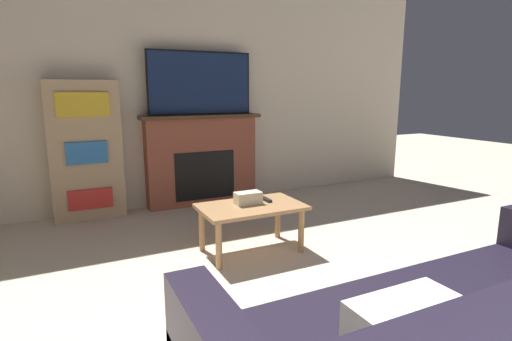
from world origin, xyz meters
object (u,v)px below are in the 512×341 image
Objects in this scene: tv at (200,83)px; bookshelf at (86,151)px; fireplace at (202,159)px; coffee_table at (251,212)px.

tv reaches higher than bookshelf.
fireplace is 0.88m from tv.
bookshelf is at bearing -179.00° from fireplace.
bookshelf is (-1.14, 1.58, 0.38)m from coffee_table.
fireplace is at bearing 1.00° from bookshelf.
coffee_table is at bearing -54.18° from bookshelf.
tv is 1.43× the size of coffee_table.
tv reaches higher than fireplace.
coffee_table is (-0.12, -1.61, -0.19)m from fireplace.
tv is at bearing -90.00° from fireplace.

